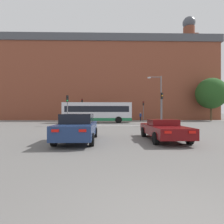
{
  "coord_description": "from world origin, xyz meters",
  "views": [
    {
      "loc": [
        -0.88,
        -2.14,
        1.65
      ],
      "look_at": [
        -0.37,
        21.96,
        1.68
      ],
      "focal_mm": 28.0,
      "sensor_mm": 36.0,
      "label": 1
    }
  ],
  "objects": [
    {
      "name": "pedestrian_waiting",
      "position": [
        -0.36,
        31.31,
        1.01
      ],
      "size": [
        0.42,
        0.27,
        1.72
      ],
      "rotation": [
        0.0,
        0.0,
        3.26
      ],
      "color": "#333851",
      "rests_on": "ground_plane"
    },
    {
      "name": "brick_civic_building",
      "position": [
        -0.56,
        39.56,
        9.19
      ],
      "size": [
        48.11,
        11.21,
        24.69
      ],
      "color": "brown",
      "rests_on": "ground_plane"
    },
    {
      "name": "car_saloon_left",
      "position": [
        -2.62,
        7.84,
        0.79
      ],
      "size": [
        2.1,
        4.91,
        1.55
      ],
      "rotation": [
        0.0,
        0.0,
        0.02
      ],
      "color": "navy",
      "rests_on": "ground_plane"
    },
    {
      "name": "traffic_light_far_right",
      "position": [
        5.83,
        31.09,
        2.54
      ],
      "size": [
        0.26,
        0.31,
        3.75
      ],
      "color": "slate",
      "rests_on": "ground_plane"
    },
    {
      "name": "car_roadster_right",
      "position": [
        2.38,
        8.14,
        0.64
      ],
      "size": [
        2.0,
        4.75,
        1.22
      ],
      "rotation": [
        0.0,
        0.0,
        0.01
      ],
      "color": "#600C0F",
      "rests_on": "ground_plane"
    },
    {
      "name": "tree_by_building",
      "position": [
        19.13,
        31.41,
        5.31
      ],
      "size": [
        5.69,
        5.69,
        8.3
      ],
      "color": "#4C3823",
      "rests_on": "ground_plane"
    },
    {
      "name": "bus_crossing_lead",
      "position": [
        -2.59,
        25.04,
        1.68
      ],
      "size": [
        10.46,
        2.63,
        3.13
      ],
      "rotation": [
        0.0,
        0.0,
        -1.57
      ],
      "color": "silver",
      "rests_on": "ground_plane"
    },
    {
      "name": "pedestrian_walking_east",
      "position": [
        1.22,
        31.58,
        1.09
      ],
      "size": [
        0.44,
        0.44,
        1.84
      ],
      "rotation": [
        0.0,
        0.0,
        5.5
      ],
      "color": "black",
      "rests_on": "ground_plane"
    },
    {
      "name": "street_lamp_junction",
      "position": [
        6.3,
        22.62,
        4.19
      ],
      "size": [
        2.06,
        0.36,
        6.82
      ],
      "color": "slate",
      "rests_on": "ground_plane"
    },
    {
      "name": "far_pavement",
      "position": [
        0.0,
        31.46,
        0.01
      ],
      "size": [
        70.72,
        2.5,
        0.01
      ],
      "primitive_type": "cube",
      "color": "gray",
      "rests_on": "ground_plane"
    },
    {
      "name": "traffic_light_near_right",
      "position": [
        5.83,
        19.56,
        2.76
      ],
      "size": [
        0.26,
        0.31,
        4.1
      ],
      "color": "slate",
      "rests_on": "ground_plane"
    },
    {
      "name": "pedestrian_walking_west",
      "position": [
        5.32,
        31.37,
        0.94
      ],
      "size": [
        0.35,
        0.45,
        1.62
      ],
      "rotation": [
        0.0,
        0.0,
        1.94
      ],
      "color": "black",
      "rests_on": "ground_plane"
    },
    {
      "name": "traffic_light_near_left",
      "position": [
        -5.91,
        19.37,
        2.53
      ],
      "size": [
        0.26,
        0.31,
        3.72
      ],
      "color": "slate",
      "rests_on": "ground_plane"
    },
    {
      "name": "traffic_light_far_left",
      "position": [
        -5.82,
        30.66,
        2.79
      ],
      "size": [
        0.26,
        0.31,
        4.15
      ],
      "color": "slate",
      "rests_on": "ground_plane"
    },
    {
      "name": "stop_line_strip",
      "position": [
        0.0,
        19.15,
        0.0
      ],
      "size": [
        9.65,
        0.3,
        0.01
      ],
      "primitive_type": "cube",
      "color": "silver",
      "rests_on": "ground_plane"
    }
  ]
}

